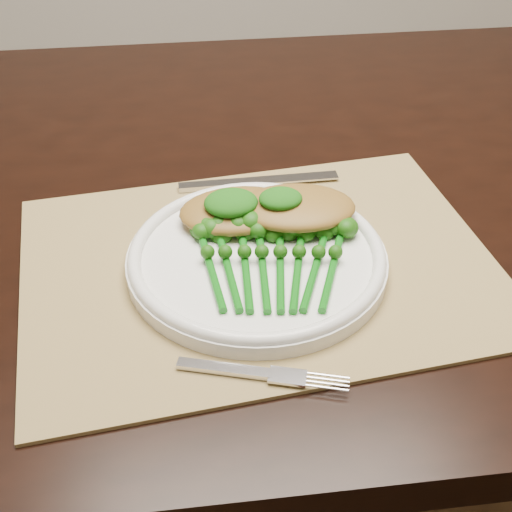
{
  "coord_description": "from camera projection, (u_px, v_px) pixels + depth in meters",
  "views": [
    {
      "loc": [
        -0.18,
        -0.79,
        1.21
      ],
      "look_at": [
        -0.11,
        -0.24,
        0.78
      ],
      "focal_mm": 50.0,
      "sensor_mm": 36.0,
      "label": 1
    }
  ],
  "objects": [
    {
      "name": "floor",
      "position": [
        295.0,
        492.0,
        1.38
      ],
      "size": [
        4.0,
        4.0,
        0.0
      ],
      "primitive_type": "plane",
      "color": "#53361C",
      "rests_on": "ground"
    },
    {
      "name": "dining_table",
      "position": [
        298.0,
        377.0,
        1.11
      ],
      "size": [
        1.6,
        0.9,
        0.75
      ],
      "rotation": [
        0.0,
        0.0,
        -0.0
      ],
      "color": "black",
      "rests_on": "ground"
    },
    {
      "name": "placemat",
      "position": [
        259.0,
        265.0,
        0.74
      ],
      "size": [
        0.52,
        0.4,
        0.0
      ],
      "primitive_type": "cube",
      "rotation": [
        0.0,
        0.0,
        0.11
      ],
      "color": "#977F4D",
      "rests_on": "dining_table"
    },
    {
      "name": "dinner_plate",
      "position": [
        257.0,
        258.0,
        0.72
      ],
      "size": [
        0.26,
        0.26,
        0.02
      ],
      "color": "white",
      "rests_on": "placemat"
    },
    {
      "name": "knife",
      "position": [
        243.0,
        182.0,
        0.85
      ],
      "size": [
        0.19,
        0.02,
        0.01
      ],
      "rotation": [
        0.0,
        0.0,
        0.02
      ],
      "color": "silver",
      "rests_on": "placemat"
    },
    {
      "name": "fork",
      "position": [
        273.0,
        375.0,
        0.61
      ],
      "size": [
        0.15,
        0.06,
        0.0
      ],
      "rotation": [
        0.0,
        0.0,
        -0.3
      ],
      "color": "silver",
      "rests_on": "placemat"
    },
    {
      "name": "chicken_fillet_left",
      "position": [
        238.0,
        210.0,
        0.76
      ],
      "size": [
        0.13,
        0.09,
        0.03
      ],
      "primitive_type": "ellipsoid",
      "rotation": [
        0.0,
        0.0,
        0.06
      ],
      "color": "olive",
      "rests_on": "dinner_plate"
    },
    {
      "name": "chicken_fillet_right",
      "position": [
        297.0,
        207.0,
        0.76
      ],
      "size": [
        0.13,
        0.1,
        0.03
      ],
      "primitive_type": "ellipsoid",
      "rotation": [
        0.0,
        0.0,
        -0.09
      ],
      "color": "olive",
      "rests_on": "dinner_plate"
    },
    {
      "name": "pesto_dollop_left",
      "position": [
        231.0,
        203.0,
        0.75
      ],
      "size": [
        0.06,
        0.05,
        0.02
      ],
      "primitive_type": "ellipsoid",
      "color": "#0E4509",
      "rests_on": "chicken_fillet_left"
    },
    {
      "name": "pesto_dollop_right",
      "position": [
        281.0,
        199.0,
        0.74
      ],
      "size": [
        0.05,
        0.04,
        0.02
      ],
      "primitive_type": "ellipsoid",
      "color": "#0E4509",
      "rests_on": "chicken_fillet_right"
    },
    {
      "name": "broccolini_bundle",
      "position": [
        272.0,
        270.0,
        0.7
      ],
      "size": [
        0.16,
        0.18,
        0.04
      ],
      "rotation": [
        0.0,
        0.0,
        -0.13
      ],
      "color": "#0C5C0E",
      "rests_on": "dinner_plate"
    }
  ]
}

